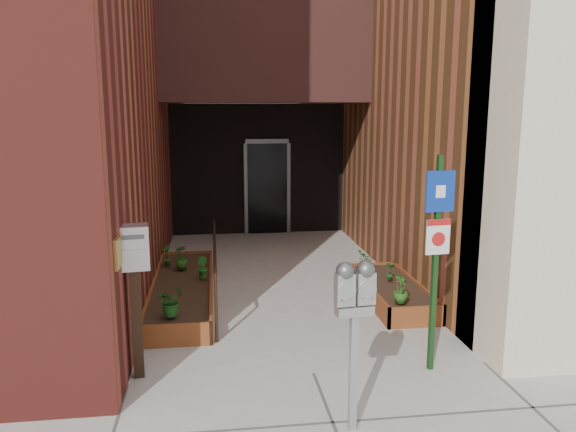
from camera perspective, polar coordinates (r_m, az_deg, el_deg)
name	(u,v)px	position (r m, az deg, el deg)	size (l,w,h in m)	color
ground	(314,374)	(6.44, 2.61, -15.69)	(80.00, 80.00, 0.00)	#9E9991
architecture	(250,9)	(12.77, -3.92, 20.28)	(20.00, 14.60, 10.00)	maroon
planter_left	(183,291)	(8.82, -10.63, -7.49)	(0.90, 3.60, 0.30)	brown
planter_right	(391,292)	(8.74, 10.47, -7.64)	(0.80, 2.20, 0.30)	brown
handrail	(215,252)	(8.59, -7.45, -3.63)	(0.04, 3.34, 0.90)	black
parking_meter	(355,301)	(4.98, 6.79, -8.57)	(0.36, 0.18, 1.59)	#9FA0A2
sign_post	(437,241)	(6.24, 14.89, -2.50)	(0.33, 0.09, 2.40)	#143714
payment_dropbox	(134,269)	(6.16, -15.39, -5.21)	(0.36, 0.29, 1.69)	black
shrub_left_a	(171,301)	(7.31, -11.84, -8.44)	(0.34, 0.34, 0.38)	#1B5418
shrub_left_b	(202,267)	(8.82, -8.72, -5.18)	(0.18, 0.18, 0.33)	#1C631C
shrub_left_c	(181,257)	(9.37, -10.82, -4.12)	(0.21, 0.21, 0.38)	#225418
shrub_left_d	(167,254)	(9.63, -12.23, -3.84)	(0.19, 0.19, 0.36)	#245418
shrub_right_a	(401,289)	(7.77, 11.41, -7.32)	(0.21, 0.21, 0.37)	#265217
shrub_right_b	(390,271)	(8.74, 10.34, -5.50)	(0.15, 0.15, 0.29)	#195518
shrub_right_c	(366,261)	(9.18, 7.91, -4.51)	(0.30, 0.30, 0.33)	#175319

